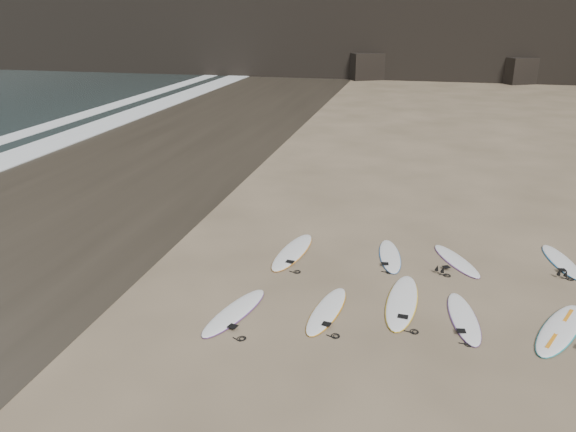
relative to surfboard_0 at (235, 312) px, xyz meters
name	(u,v)px	position (x,y,z in m)	size (l,w,h in m)	color
ground	(419,312)	(4.08, 1.04, -0.04)	(240.00, 240.00, 0.00)	#897559
wet_sand	(121,165)	(-8.92, 11.04, -0.04)	(12.00, 200.00, 0.01)	#383026
foam_near	(13,158)	(-14.42, 11.04, -0.02)	(2.20, 200.00, 0.05)	white
surfboard_0	(235,312)	(0.00, 0.00, 0.00)	(0.58, 2.42, 0.09)	white
surfboard_1	(327,310)	(2.03, 0.55, 0.00)	(0.56, 2.33, 0.08)	white
surfboard_2	(402,301)	(3.69, 1.35, 0.01)	(0.67, 2.79, 0.10)	white
surfboard_3	(464,317)	(5.06, 0.93, 0.00)	(0.56, 2.32, 0.08)	white
surfboard_4	(560,329)	(7.04, 0.89, 0.00)	(0.63, 2.65, 0.10)	white
surfboard_5	(293,251)	(0.54, 3.57, 0.01)	(0.66, 2.74, 0.10)	white
surfboard_6	(390,256)	(3.25, 3.93, 0.00)	(0.54, 2.27, 0.08)	white
surfboard_7	(456,260)	(5.04, 4.02, 0.00)	(0.53, 2.23, 0.08)	white
surfboard_8	(562,261)	(7.83, 4.61, 0.00)	(0.55, 2.30, 0.08)	white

